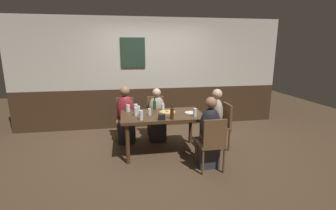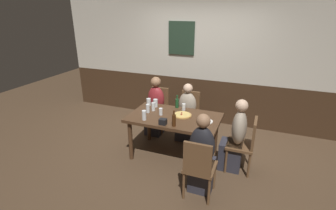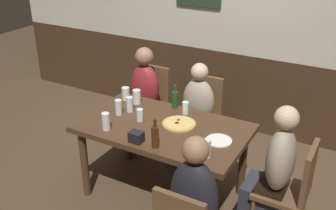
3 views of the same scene
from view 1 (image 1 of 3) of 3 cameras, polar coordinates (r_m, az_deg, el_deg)
name	(u,v)px [view 1 (image 1 of 3)]	position (r m, az deg, el deg)	size (l,w,h in m)	color
ground_plane	(162,152)	(4.70, -1.34, -10.85)	(12.00, 12.00, 0.00)	#4C3826
wall_back	(151,74)	(5.96, -3.92, 7.27)	(6.40, 0.13, 2.60)	#3D2819
dining_table	(162,119)	(4.48, -1.38, -3.22)	(1.48, 0.87, 0.74)	#472D1C
chair_head_east	(222,124)	(4.83, 12.33, -4.21)	(0.40, 0.40, 0.88)	brown
chair_right_near	(212,142)	(3.90, 10.19, -8.35)	(0.40, 0.40, 0.88)	brown
chair_left_far	(126,116)	(5.29, -9.79, -2.56)	(0.40, 0.40, 0.88)	brown
chair_mid_far	(156,115)	(5.33, -2.79, -2.26)	(0.40, 0.40, 0.88)	brown
person_head_east	(214,124)	(4.77, 10.52, -4.40)	(0.37, 0.34, 1.17)	#2D2D38
person_right_near	(209,138)	(4.05, 9.40, -7.56)	(0.34, 0.37, 1.18)	#2D2D38
person_left_far	(126,119)	(5.14, -9.76, -3.12)	(0.34, 0.37, 1.16)	#2D2D38
person_mid_far	(157,119)	(5.19, -2.55, -3.18)	(0.34, 0.37, 1.09)	#2D2D38
pizza	(167,112)	(4.54, -0.13, -1.65)	(0.30, 0.30, 0.03)	tan
beer_glass_half	(136,108)	(4.66, -7.50, -0.73)	(0.08, 0.08, 0.14)	silver
highball_clear	(138,110)	(4.49, -6.89, -1.26)	(0.06, 0.06, 0.15)	silver
pint_glass_amber	(195,113)	(4.29, 6.26, -1.90)	(0.06, 0.06, 0.15)	silver
tumbler_short	(163,107)	(4.74, -1.21, -0.51)	(0.06, 0.06, 0.12)	silver
pint_glass_stout	(149,112)	(4.39, -4.32, -1.65)	(0.06, 0.06, 0.12)	silver
pint_glass_pale	(128,109)	(4.68, -9.28, -0.82)	(0.08, 0.08, 0.13)	silver
beer_glass_tall	(136,112)	(4.38, -7.50, -1.63)	(0.06, 0.06, 0.15)	silver
tumbler_water	(141,116)	(4.11, -6.26, -2.54)	(0.07, 0.07, 0.16)	silver
beer_bottle_green	(155,105)	(4.79, -3.13, 0.04)	(0.06, 0.06, 0.23)	#194723
beer_bottle_brown	(172,113)	(4.13, 0.94, -1.94)	(0.06, 0.06, 0.25)	#42230F
plate_white_large	(190,113)	(4.55, 5.23, -1.76)	(0.22, 0.22, 0.01)	white
condiment_caddy	(162,117)	(4.10, -1.46, -2.81)	(0.11, 0.09, 0.09)	black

